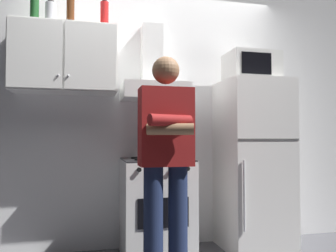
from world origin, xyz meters
name	(u,v)px	position (x,y,z in m)	size (l,w,h in m)	color
back_wall_tiled	(154,108)	(0.00, 0.60, 1.35)	(4.80, 0.10, 2.70)	white
upper_cabinet	(65,59)	(-0.85, 0.37, 1.75)	(0.90, 0.37, 0.60)	white
stove_oven	(156,207)	(-0.05, 0.25, 0.43)	(0.60, 0.62, 0.87)	white
range_hood	(154,80)	(-0.05, 0.38, 1.60)	(0.60, 0.44, 0.75)	white
refrigerator	(253,164)	(0.90, 0.25, 0.80)	(0.60, 0.62, 1.60)	white
microwave	(251,67)	(0.90, 0.27, 1.74)	(0.48, 0.37, 0.28)	silver
person_standing	(166,159)	(-0.10, -0.36, 0.90)	(0.38, 0.33, 1.64)	#192342
cooking_pot	(173,152)	(0.08, 0.13, 0.93)	(0.31, 0.21, 0.11)	#B7BABF
bottle_canister_steel	(51,13)	(-0.97, 0.37, 2.15)	(0.10, 0.10, 0.21)	#B2B5BA
bottle_soda_red	(104,15)	(-0.51, 0.36, 2.17)	(0.07, 0.07, 0.26)	red
bottle_wine_green	(35,6)	(-1.11, 0.37, 2.20)	(0.07, 0.07, 0.31)	#19471E
bottle_rum_dark	(70,11)	(-0.81, 0.39, 2.19)	(0.07, 0.07, 0.29)	#47230F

